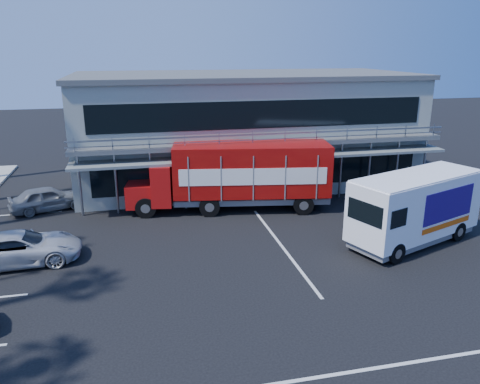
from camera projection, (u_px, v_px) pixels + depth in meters
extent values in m
plane|color=black|center=(257.00, 280.00, 18.77)|extent=(120.00, 120.00, 0.00)
cube|color=gray|center=(244.00, 129.00, 32.34)|extent=(22.00, 10.00, 7.00)
cube|color=#515454|center=(244.00, 75.00, 31.26)|extent=(22.40, 10.40, 0.30)
cube|color=#515454|center=(266.00, 144.00, 27.10)|extent=(22.00, 1.20, 0.25)
cube|color=gray|center=(269.00, 137.00, 26.43)|extent=(22.00, 0.08, 0.90)
cube|color=slate|center=(267.00, 156.00, 27.02)|extent=(22.00, 1.80, 0.15)
cube|color=black|center=(263.00, 174.00, 28.23)|extent=(20.00, 0.06, 1.60)
cube|color=black|center=(264.00, 115.00, 27.16)|extent=(20.00, 0.06, 1.60)
cube|color=#AA0E0D|center=(142.00, 192.00, 26.42)|extent=(1.90, 2.66, 1.30)
cube|color=#AA0E0D|center=(163.00, 182.00, 26.31)|extent=(1.51, 2.86, 2.28)
cube|color=black|center=(162.00, 171.00, 26.12)|extent=(0.43, 2.29, 0.76)
cube|color=#9C0E09|center=(251.00, 169.00, 26.38)|extent=(9.01, 4.10, 2.82)
cube|color=slate|center=(251.00, 197.00, 26.88)|extent=(8.95, 3.69, 0.33)
cube|color=white|center=(253.00, 177.00, 25.11)|extent=(7.89, 1.33, 0.92)
cube|color=white|center=(249.00, 165.00, 27.72)|extent=(7.89, 1.33, 0.92)
cylinder|color=black|center=(146.00, 208.00, 25.46)|extent=(1.16, 0.46, 1.13)
cylinder|color=black|center=(151.00, 195.00, 27.73)|extent=(1.16, 0.46, 1.13)
cylinder|color=black|center=(210.00, 207.00, 25.65)|extent=(1.16, 0.46, 1.13)
cylinder|color=black|center=(210.00, 194.00, 27.93)|extent=(1.16, 0.46, 1.13)
cylinder|color=black|center=(303.00, 205.00, 25.94)|extent=(1.16, 0.46, 1.13)
cylinder|color=black|center=(296.00, 192.00, 28.22)|extent=(1.16, 0.46, 1.13)
cube|color=white|center=(415.00, 205.00, 21.79)|extent=(7.26, 4.63, 2.75)
cube|color=slate|center=(412.00, 235.00, 22.24)|extent=(6.92, 4.31, 0.34)
cube|color=black|center=(365.00, 212.00, 19.91)|extent=(0.74, 1.83, 0.93)
cube|color=white|center=(419.00, 176.00, 21.37)|extent=(7.11, 4.54, 0.08)
cube|color=#220B65|center=(449.00, 205.00, 21.19)|extent=(3.31, 1.28, 1.47)
cube|color=#220B65|center=(405.00, 192.00, 23.09)|extent=(3.31, 1.28, 1.47)
cube|color=#F2590C|center=(446.00, 225.00, 21.48)|extent=(3.31, 1.27, 0.25)
cylinder|color=black|center=(396.00, 253.00, 20.10)|extent=(0.98, 0.59, 0.94)
cylinder|color=black|center=(359.00, 237.00, 21.75)|extent=(0.98, 0.59, 0.94)
cylinder|color=black|center=(458.00, 231.00, 22.47)|extent=(0.98, 0.59, 0.94)
cylinder|color=black|center=(421.00, 219.00, 24.13)|extent=(0.98, 0.59, 0.94)
imported|color=silver|center=(21.00, 248.00, 20.07)|extent=(5.15, 2.67, 1.39)
imported|color=#2B323A|center=(22.00, 246.00, 20.30)|extent=(4.83, 2.68, 1.32)
imported|color=slate|center=(48.00, 198.00, 26.62)|extent=(4.44, 2.94, 1.41)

